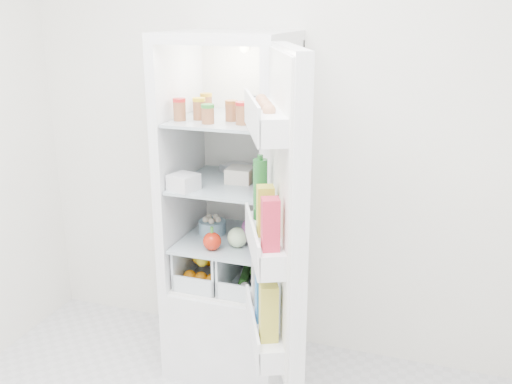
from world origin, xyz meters
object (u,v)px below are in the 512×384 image
(refrigerator, at_px, (235,248))
(mushroom_bowl, at_px, (212,227))
(fridge_door, at_px, (280,221))
(red_cabbage, at_px, (256,230))

(refrigerator, distance_m, mushroom_bowl, 0.17)
(refrigerator, xyz_separation_m, fridge_door, (0.43, -0.61, 0.43))
(mushroom_bowl, bearing_deg, red_cabbage, -14.12)
(fridge_door, bearing_deg, red_cabbage, 2.96)
(mushroom_bowl, distance_m, fridge_door, 0.86)
(fridge_door, bearing_deg, mushroom_bowl, 18.26)
(red_cabbage, height_order, mushroom_bowl, red_cabbage)
(fridge_door, bearing_deg, refrigerator, 10.26)
(refrigerator, relative_size, mushroom_bowl, 12.37)
(refrigerator, height_order, mushroom_bowl, refrigerator)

